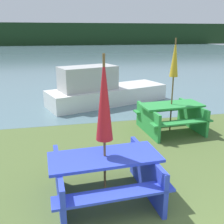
% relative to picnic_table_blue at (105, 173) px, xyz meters
% --- Properties ---
extents(water, '(60.00, 50.00, 0.00)m').
position_rel_picnic_table_blue_xyz_m(water, '(0.70, 28.52, -0.45)').
color(water, slate).
rests_on(water, ground_plane).
extents(far_treeline, '(80.00, 1.60, 4.00)m').
position_rel_picnic_table_blue_xyz_m(far_treeline, '(0.70, 48.52, 1.55)').
color(far_treeline, '#193319').
rests_on(far_treeline, water).
extents(picnic_table_blue, '(1.71, 1.46, 0.73)m').
position_rel_picnic_table_blue_xyz_m(picnic_table_blue, '(0.00, 0.00, 0.00)').
color(picnic_table_blue, blue).
rests_on(picnic_table_blue, ground_plane).
extents(picnic_table_green, '(1.65, 1.48, 0.72)m').
position_rel_picnic_table_blue_xyz_m(picnic_table_green, '(2.21, 2.52, -0.01)').
color(picnic_table_green, green).
rests_on(picnic_table_green, ground_plane).
extents(umbrella_crimson, '(0.25, 0.25, 2.22)m').
position_rel_picnic_table_blue_xyz_m(umbrella_crimson, '(0.00, 0.00, 1.15)').
color(umbrella_crimson, brown).
rests_on(umbrella_crimson, ground_plane).
extents(umbrella_gold, '(0.21, 0.21, 2.35)m').
position_rel_picnic_table_blue_xyz_m(umbrella_gold, '(2.21, 2.52, 1.39)').
color(umbrella_gold, brown).
rests_on(umbrella_gold, ground_plane).
extents(boat, '(4.52, 2.60, 1.37)m').
position_rel_picnic_table_blue_xyz_m(boat, '(0.94, 5.53, 0.05)').
color(boat, silver).
rests_on(boat, water).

